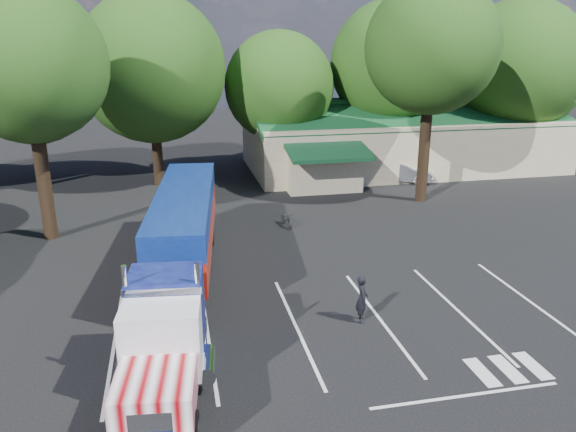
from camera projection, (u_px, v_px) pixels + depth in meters
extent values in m
plane|color=black|center=(268.00, 265.00, 26.00)|extent=(120.00, 120.00, 0.00)
cube|color=beige|center=(400.00, 142.00, 44.91)|extent=(24.00, 11.00, 4.00)
cube|color=#144626|center=(415.00, 115.00, 41.91)|extent=(24.20, 6.25, 2.10)
cube|color=#144626|center=(391.00, 107.00, 46.38)|extent=(24.20, 6.25, 2.10)
cube|color=beige|center=(323.00, 170.00, 38.20)|extent=(5.00, 2.50, 2.80)
cube|color=#144626|center=(329.00, 152.00, 36.53)|extent=(5.40, 3.19, 0.80)
cylinder|color=black|center=(41.00, 157.00, 39.39)|extent=(0.70, 0.70, 4.00)
sphere|color=#194313|center=(31.00, 82.00, 37.81)|extent=(8.40, 8.40, 8.40)
cylinder|color=black|center=(157.00, 155.00, 39.43)|extent=(0.70, 0.70, 4.30)
sphere|color=#194313|center=(151.00, 68.00, 37.62)|extent=(10.00, 10.00, 10.00)
cylinder|color=black|center=(279.00, 151.00, 42.53)|extent=(0.70, 0.70, 3.60)
sphere|color=#194313|center=(279.00, 86.00, 41.06)|extent=(8.00, 8.00, 8.00)
cylinder|color=black|center=(389.00, 139.00, 44.63)|extent=(0.70, 0.70, 4.50)
sphere|color=#194313|center=(393.00, 63.00, 42.84)|extent=(9.60, 9.60, 9.60)
cylinder|color=black|center=(510.00, 141.00, 45.58)|extent=(0.70, 0.70, 3.90)
sphere|color=#194313|center=(519.00, 67.00, 43.79)|extent=(10.40, 10.40, 10.40)
cylinder|color=black|center=(44.00, 182.00, 28.59)|extent=(0.70, 0.70, 6.00)
sphere|color=#194313|center=(28.00, 64.00, 26.80)|extent=(7.60, 7.60, 7.60)
cylinder|color=black|center=(424.00, 151.00, 35.19)|extent=(0.70, 0.70, 6.50)
sphere|color=#194313|center=(432.00, 47.00, 33.27)|extent=(8.00, 8.00, 8.00)
cube|color=black|center=(166.00, 369.00, 16.70)|extent=(1.57, 6.32, 0.22)
cube|color=white|center=(150.00, 427.00, 13.55)|extent=(1.08, 0.22, 0.81)
cube|color=white|center=(155.00, 394.00, 14.47)|extent=(2.28, 2.36, 1.03)
cube|color=silver|center=(162.00, 340.00, 16.00)|extent=(2.38, 1.67, 2.06)
cube|color=black|center=(158.00, 337.00, 15.31)|extent=(2.05, 0.29, 0.89)
cube|color=white|center=(162.00, 292.00, 16.37)|extent=(2.32, 0.34, 0.22)
cube|color=#0D0B4F|center=(167.00, 309.00, 17.47)|extent=(2.42, 2.02, 2.42)
cylinder|color=white|center=(128.00, 313.00, 16.52)|extent=(0.18, 0.18, 3.04)
cylinder|color=white|center=(199.00, 310.00, 16.71)|extent=(0.18, 0.18, 3.04)
cylinder|color=white|center=(125.00, 369.00, 16.67)|extent=(0.74, 1.49, 0.59)
cylinder|color=white|center=(207.00, 365.00, 16.90)|extent=(0.74, 1.49, 0.59)
cube|color=white|center=(186.00, 230.00, 24.87)|extent=(3.56, 11.64, 1.34)
cube|color=navy|center=(184.00, 204.00, 24.50)|extent=(3.56, 11.64, 1.07)
cube|color=black|center=(192.00, 227.00, 28.79)|extent=(1.41, 3.23, 0.31)
cube|color=black|center=(161.00, 306.00, 20.63)|extent=(0.12, 0.12, 1.25)
cube|color=black|center=(195.00, 305.00, 20.75)|extent=(0.12, 0.12, 1.25)
cube|color=white|center=(195.00, 221.00, 30.85)|extent=(2.15, 0.34, 0.11)
cylinder|color=black|center=(193.00, 430.00, 14.38)|extent=(0.42, 1.01, 0.98)
cylinder|color=black|center=(142.00, 349.00, 18.10)|extent=(0.42, 1.01, 0.98)
cylinder|color=black|center=(200.00, 346.00, 18.28)|extent=(0.42, 1.01, 0.98)
cylinder|color=black|center=(146.00, 333.00, 19.04)|extent=(0.42, 1.01, 0.98)
cylinder|color=black|center=(202.00, 331.00, 19.21)|extent=(0.42, 1.01, 0.98)
cylinder|color=black|center=(173.00, 237.00, 28.10)|extent=(0.42, 1.01, 0.98)
cylinder|color=black|center=(210.00, 236.00, 28.28)|extent=(0.42, 1.01, 0.98)
cylinder|color=black|center=(175.00, 230.00, 29.12)|extent=(0.42, 1.01, 0.98)
cylinder|color=black|center=(211.00, 229.00, 29.30)|extent=(0.42, 1.01, 0.98)
imported|color=black|center=(362.00, 299.00, 20.62)|extent=(0.56, 0.74, 1.81)
imported|color=black|center=(287.00, 219.00, 31.21)|extent=(0.79, 1.64, 0.83)
imported|color=#B7B8BF|center=(399.00, 172.00, 40.45)|extent=(4.95, 3.17, 1.54)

